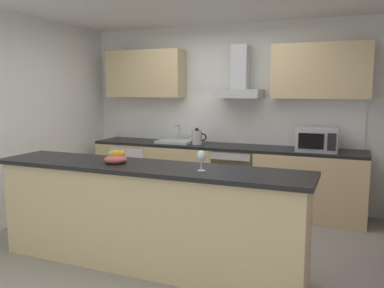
% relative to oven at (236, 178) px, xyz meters
% --- Properties ---
extents(ground, '(5.35, 4.53, 0.02)m').
position_rel_oven_xyz_m(ground, '(-0.22, -1.42, -0.47)').
color(ground, gray).
extents(wall_back, '(5.35, 0.12, 2.60)m').
position_rel_oven_xyz_m(wall_back, '(-0.22, 0.41, 0.84)').
color(wall_back, white).
rests_on(wall_back, ground).
extents(wall_left, '(0.12, 4.53, 2.60)m').
position_rel_oven_xyz_m(wall_left, '(-2.46, -1.42, 0.84)').
color(wall_left, white).
rests_on(wall_left, ground).
extents(backsplash_tile, '(3.70, 0.02, 0.66)m').
position_rel_oven_xyz_m(backsplash_tile, '(-0.22, 0.33, 0.77)').
color(backsplash_tile, white).
extents(counter_back, '(3.83, 0.60, 0.90)m').
position_rel_oven_xyz_m(counter_back, '(-0.22, 0.03, -0.01)').
color(counter_back, '#D1B784').
rests_on(counter_back, ground).
extents(counter_island, '(3.06, 0.64, 0.98)m').
position_rel_oven_xyz_m(counter_island, '(-0.29, -2.04, 0.04)').
color(counter_island, '#D1B784').
rests_on(counter_island, ground).
extents(upper_cabinets, '(3.78, 0.32, 0.70)m').
position_rel_oven_xyz_m(upper_cabinets, '(-0.22, 0.18, 1.45)').
color(upper_cabinets, '#D1B784').
extents(oven, '(0.60, 0.62, 0.80)m').
position_rel_oven_xyz_m(oven, '(0.00, 0.00, 0.00)').
color(oven, slate).
rests_on(oven, ground).
extents(refrigerator, '(0.58, 0.60, 0.85)m').
position_rel_oven_xyz_m(refrigerator, '(-1.58, -0.00, -0.03)').
color(refrigerator, white).
rests_on(refrigerator, ground).
extents(microwave, '(0.50, 0.38, 0.30)m').
position_rel_oven_xyz_m(microwave, '(1.07, -0.03, 0.59)').
color(microwave, '#B7BABC').
rests_on(microwave, counter_back).
extents(sink, '(0.50, 0.40, 0.26)m').
position_rel_oven_xyz_m(sink, '(-0.92, 0.01, 0.47)').
color(sink, silver).
rests_on(sink, counter_back).
extents(kettle, '(0.29, 0.15, 0.24)m').
position_rel_oven_xyz_m(kettle, '(-0.57, -0.03, 0.55)').
color(kettle, '#B7BABC').
rests_on(kettle, counter_back).
extents(range_hood, '(0.62, 0.45, 0.72)m').
position_rel_oven_xyz_m(range_hood, '(0.00, 0.13, 1.33)').
color(range_hood, '#B7BABC').
extents(wine_glass, '(0.08, 0.08, 0.18)m').
position_rel_oven_xyz_m(wine_glass, '(0.29, -2.09, 0.65)').
color(wine_glass, silver).
rests_on(wine_glass, counter_island).
extents(fruit_bowl, '(0.22, 0.22, 0.13)m').
position_rel_oven_xyz_m(fruit_bowl, '(-0.60, -2.06, 0.57)').
color(fruit_bowl, '#B24C47').
rests_on(fruit_bowl, counter_island).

